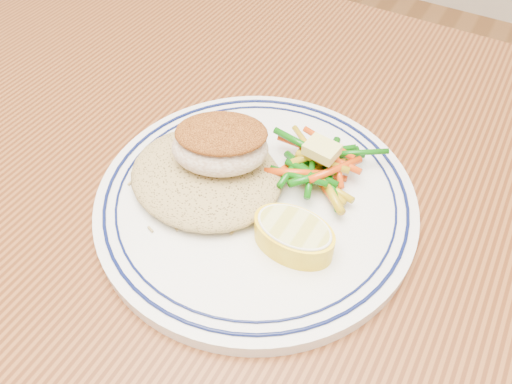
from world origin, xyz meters
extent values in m
cube|color=#4E240F|center=(0.00, 0.00, 0.73)|extent=(1.50, 0.90, 0.04)
cylinder|color=#4E240F|center=(-0.68, 0.38, 0.35)|extent=(0.07, 0.07, 0.71)
cylinder|color=silver|center=(-0.03, 0.04, 0.76)|extent=(0.30, 0.30, 0.01)
torus|color=#0A113F|center=(-0.03, 0.04, 0.77)|extent=(0.28, 0.28, 0.00)
torus|color=#0A113F|center=(-0.03, 0.04, 0.77)|extent=(0.26, 0.26, 0.00)
ellipsoid|color=#98814C|center=(-0.08, 0.03, 0.78)|extent=(0.14, 0.13, 0.03)
ellipsoid|color=beige|center=(-0.07, 0.05, 0.80)|extent=(0.11, 0.09, 0.04)
ellipsoid|color=brown|center=(-0.07, 0.05, 0.82)|extent=(0.10, 0.09, 0.02)
cylinder|color=#D43E0A|center=(0.00, 0.10, 0.77)|extent=(0.05, 0.02, 0.01)
cylinder|color=#AD8D12|center=(0.00, 0.12, 0.77)|extent=(0.05, 0.03, 0.01)
cylinder|color=#AD8D12|center=(-0.02, 0.09, 0.77)|extent=(0.01, 0.06, 0.02)
cylinder|color=#0D570A|center=(0.01, 0.12, 0.77)|extent=(0.04, 0.05, 0.01)
cylinder|color=#AD8D12|center=(0.02, 0.08, 0.77)|extent=(0.05, 0.03, 0.01)
cylinder|color=#AD8D12|center=(0.02, 0.08, 0.77)|extent=(0.06, 0.02, 0.01)
cylinder|color=#0D570A|center=(0.01, 0.11, 0.77)|extent=(0.02, 0.05, 0.01)
cylinder|color=#D43E0A|center=(-0.02, 0.08, 0.77)|extent=(0.01, 0.06, 0.01)
cylinder|color=#AD8D12|center=(0.00, 0.10, 0.77)|extent=(0.04, 0.04, 0.01)
cylinder|color=#D43E0A|center=(-0.03, 0.07, 0.78)|extent=(0.03, 0.05, 0.01)
cylinder|color=#D43E0A|center=(0.03, 0.07, 0.77)|extent=(0.04, 0.04, 0.01)
cylinder|color=#0D570A|center=(0.02, 0.08, 0.78)|extent=(0.04, 0.05, 0.01)
cylinder|color=#0D570A|center=(0.00, 0.12, 0.78)|extent=(0.04, 0.03, 0.01)
cylinder|color=#0D570A|center=(0.01, 0.12, 0.78)|extent=(0.05, 0.04, 0.01)
cylinder|color=#AD8D12|center=(0.03, 0.07, 0.78)|extent=(0.04, 0.04, 0.01)
cylinder|color=#AD8D12|center=(-0.01, 0.09, 0.78)|extent=(0.05, 0.03, 0.01)
cylinder|color=#0D570A|center=(-0.01, 0.08, 0.78)|extent=(0.05, 0.03, 0.01)
cylinder|color=#0D570A|center=(-0.02, 0.08, 0.78)|extent=(0.01, 0.05, 0.01)
cylinder|color=#D43E0A|center=(-0.02, 0.11, 0.78)|extent=(0.05, 0.01, 0.01)
cylinder|color=#D43E0A|center=(0.02, 0.10, 0.78)|extent=(0.03, 0.04, 0.01)
cylinder|color=#AD8D12|center=(-0.02, 0.11, 0.78)|extent=(0.05, 0.04, 0.01)
cylinder|color=#D43E0A|center=(-0.01, 0.07, 0.78)|extent=(0.05, 0.03, 0.01)
cylinder|color=#0D570A|center=(-0.01, 0.07, 0.78)|extent=(0.05, 0.01, 0.01)
cylinder|color=#D43E0A|center=(0.02, 0.11, 0.78)|extent=(0.05, 0.02, 0.01)
cylinder|color=#0D570A|center=(0.00, 0.08, 0.78)|extent=(0.02, 0.05, 0.01)
cylinder|color=#0D570A|center=(0.00, 0.08, 0.78)|extent=(0.05, 0.01, 0.01)
cylinder|color=#AD8D12|center=(-0.01, 0.10, 0.78)|extent=(0.03, 0.04, 0.01)
cylinder|color=#0D570A|center=(0.00, 0.07, 0.78)|extent=(0.05, 0.01, 0.01)
cylinder|color=#D43E0A|center=(0.00, 0.12, 0.79)|extent=(0.06, 0.02, 0.01)
cylinder|color=#AD8D12|center=(0.01, 0.09, 0.79)|extent=(0.05, 0.01, 0.01)
cylinder|color=#D43E0A|center=(0.02, 0.09, 0.79)|extent=(0.03, 0.06, 0.01)
cylinder|color=#0D570A|center=(0.03, 0.12, 0.79)|extent=(0.05, 0.04, 0.01)
cylinder|color=#0D570A|center=(-0.02, 0.10, 0.79)|extent=(0.06, 0.01, 0.01)
cylinder|color=#0D570A|center=(0.01, 0.07, 0.79)|extent=(0.03, 0.04, 0.01)
cube|color=#DDD46C|center=(0.00, 0.09, 0.80)|extent=(0.03, 0.03, 0.01)
torus|color=white|center=(0.02, 0.01, 0.79)|extent=(0.07, 0.07, 0.00)
camera|label=1|loc=(0.11, -0.22, 1.11)|focal=35.00mm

